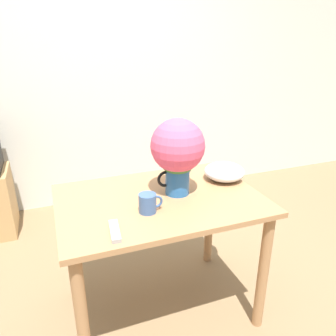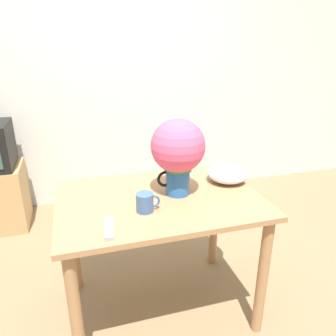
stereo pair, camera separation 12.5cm
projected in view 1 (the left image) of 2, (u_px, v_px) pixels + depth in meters
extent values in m
plane|color=#7F6647|center=(166.00, 325.00, 1.96)|extent=(12.00, 12.00, 0.00)
cube|color=silver|center=(98.00, 73.00, 3.10)|extent=(8.00, 0.05, 2.60)
cube|color=#A3754C|center=(160.00, 200.00, 1.82)|extent=(1.12, 0.78, 0.03)
cylinder|color=#A3754C|center=(82.00, 323.00, 1.52)|extent=(0.06, 0.06, 0.75)
cylinder|color=#A3754C|center=(263.00, 273.00, 1.84)|extent=(0.06, 0.06, 0.75)
cylinder|color=#A3754C|center=(70.00, 245.00, 2.09)|extent=(0.06, 0.06, 0.75)
cylinder|color=#A3754C|center=(209.00, 217.00, 2.41)|extent=(0.06, 0.06, 0.75)
cylinder|color=#235B9E|center=(177.00, 179.00, 1.84)|extent=(0.14, 0.14, 0.18)
cone|color=#235B9E|center=(187.00, 167.00, 1.83)|extent=(0.05, 0.05, 0.04)
torus|color=black|center=(165.00, 179.00, 1.81)|extent=(0.10, 0.02, 0.10)
sphere|color=#3D7033|center=(178.00, 155.00, 1.78)|extent=(0.22, 0.22, 0.22)
sphere|color=#DB4C70|center=(178.00, 146.00, 1.76)|extent=(0.30, 0.30, 0.30)
cylinder|color=#385689|center=(148.00, 203.00, 1.65)|extent=(0.09, 0.09, 0.10)
torus|color=#385689|center=(156.00, 202.00, 1.66)|extent=(0.07, 0.01, 0.07)
ellipsoid|color=silver|center=(224.00, 172.00, 2.03)|extent=(0.25, 0.25, 0.10)
cube|color=#999999|center=(115.00, 231.00, 1.48)|extent=(0.06, 0.18, 0.02)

